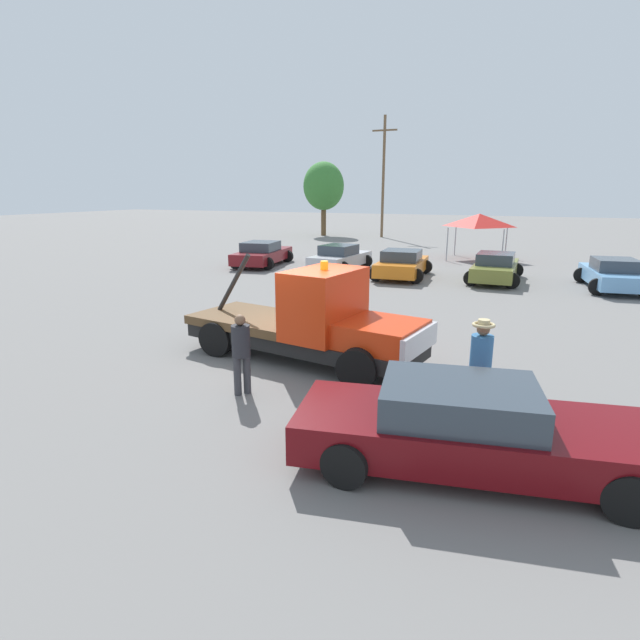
{
  "coord_description": "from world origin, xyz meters",
  "views": [
    {
      "loc": [
        5.08,
        -10.61,
        4.04
      ],
      "look_at": [
        0.5,
        0.0,
        1.05
      ],
      "focal_mm": 28.0,
      "sensor_mm": 36.0,
      "label": 1
    }
  ],
  "objects_px": {
    "person_at_hood": "(241,349)",
    "parked_car_silver": "(340,258)",
    "parked_car_orange": "(402,264)",
    "parked_car_olive": "(495,268)",
    "utility_pole": "(383,175)",
    "canopy_tent_red": "(479,220)",
    "tree_left": "(324,186)",
    "tow_truck": "(314,324)",
    "parked_car_skyblue": "(613,275)",
    "parked_car_maroon": "(262,254)",
    "foreground_car": "(472,429)",
    "person_near_truck": "(481,360)"
  },
  "relations": [
    {
      "from": "parked_car_silver",
      "to": "parked_car_olive",
      "type": "bearing_deg",
      "value": -87.52
    },
    {
      "from": "tow_truck",
      "to": "tree_left",
      "type": "relative_size",
      "value": 0.95
    },
    {
      "from": "parked_car_skyblue",
      "to": "parked_car_olive",
      "type": "bearing_deg",
      "value": 80.95
    },
    {
      "from": "foreground_car",
      "to": "tree_left",
      "type": "distance_m",
      "value": 40.91
    },
    {
      "from": "person_near_truck",
      "to": "canopy_tent_red",
      "type": "relative_size",
      "value": 0.58
    },
    {
      "from": "person_at_hood",
      "to": "parked_car_silver",
      "type": "distance_m",
      "value": 16.85
    },
    {
      "from": "person_near_truck",
      "to": "parked_car_silver",
      "type": "height_order",
      "value": "person_near_truck"
    },
    {
      "from": "tow_truck",
      "to": "parked_car_skyblue",
      "type": "distance_m",
      "value": 15.46
    },
    {
      "from": "parked_car_olive",
      "to": "parked_car_maroon",
      "type": "bearing_deg",
      "value": 89.38
    },
    {
      "from": "utility_pole",
      "to": "parked_car_silver",
      "type": "bearing_deg",
      "value": -79.76
    },
    {
      "from": "parked_car_maroon",
      "to": "parked_car_olive",
      "type": "distance_m",
      "value": 12.4
    },
    {
      "from": "person_at_hood",
      "to": "parked_car_maroon",
      "type": "distance_m",
      "value": 18.39
    },
    {
      "from": "parked_car_maroon",
      "to": "canopy_tent_red",
      "type": "bearing_deg",
      "value": -63.43
    },
    {
      "from": "person_near_truck",
      "to": "parked_car_orange",
      "type": "xyz_separation_m",
      "value": [
        -5.12,
        14.42,
        -0.43
      ]
    },
    {
      "from": "parked_car_orange",
      "to": "tow_truck",
      "type": "bearing_deg",
      "value": -178.7
    },
    {
      "from": "canopy_tent_red",
      "to": "tow_truck",
      "type": "bearing_deg",
      "value": -93.83
    },
    {
      "from": "parked_car_skyblue",
      "to": "utility_pole",
      "type": "distance_m",
      "value": 26.24
    },
    {
      "from": "parked_car_skyblue",
      "to": "utility_pole",
      "type": "xyz_separation_m",
      "value": [
        -16.04,
        20.2,
        4.8
      ]
    },
    {
      "from": "parked_car_skyblue",
      "to": "parked_car_maroon",
      "type": "bearing_deg",
      "value": 81.28
    },
    {
      "from": "parked_car_maroon",
      "to": "parked_car_orange",
      "type": "distance_m",
      "value": 8.23
    },
    {
      "from": "foreground_car",
      "to": "parked_car_silver",
      "type": "height_order",
      "value": "same"
    },
    {
      "from": "tree_left",
      "to": "parked_car_silver",
      "type": "bearing_deg",
      "value": -64.7
    },
    {
      "from": "person_at_hood",
      "to": "parked_car_orange",
      "type": "relative_size",
      "value": 0.37
    },
    {
      "from": "person_at_hood",
      "to": "parked_car_maroon",
      "type": "bearing_deg",
      "value": -23.45
    },
    {
      "from": "canopy_tent_red",
      "to": "utility_pole",
      "type": "bearing_deg",
      "value": 128.04
    },
    {
      "from": "parked_car_olive",
      "to": "canopy_tent_red",
      "type": "bearing_deg",
      "value": 12.78
    },
    {
      "from": "person_at_hood",
      "to": "parked_car_orange",
      "type": "distance_m",
      "value": 15.32
    },
    {
      "from": "parked_car_skyblue",
      "to": "canopy_tent_red",
      "type": "height_order",
      "value": "canopy_tent_red"
    },
    {
      "from": "tow_truck",
      "to": "parked_car_skyblue",
      "type": "xyz_separation_m",
      "value": [
        7.78,
        13.36,
        -0.32
      ]
    },
    {
      "from": "person_near_truck",
      "to": "person_at_hood",
      "type": "xyz_separation_m",
      "value": [
        -4.53,
        -0.88,
        -0.11
      ]
    },
    {
      "from": "parked_car_orange",
      "to": "utility_pole",
      "type": "xyz_separation_m",
      "value": [
        -7.13,
        20.66,
        4.8
      ]
    },
    {
      "from": "foreground_car",
      "to": "parked_car_skyblue",
      "type": "relative_size",
      "value": 1.22
    },
    {
      "from": "person_near_truck",
      "to": "parked_car_olive",
      "type": "bearing_deg",
      "value": -31.37
    },
    {
      "from": "person_at_hood",
      "to": "tree_left",
      "type": "distance_m",
      "value": 38.04
    },
    {
      "from": "parked_car_olive",
      "to": "tree_left",
      "type": "bearing_deg",
      "value": 41.28
    },
    {
      "from": "tow_truck",
      "to": "foreground_car",
      "type": "xyz_separation_m",
      "value": [
        4.1,
        -3.51,
        -0.31
      ]
    },
    {
      "from": "canopy_tent_red",
      "to": "utility_pole",
      "type": "relative_size",
      "value": 0.31
    },
    {
      "from": "parked_car_olive",
      "to": "tree_left",
      "type": "height_order",
      "value": "tree_left"
    },
    {
      "from": "parked_car_silver",
      "to": "tree_left",
      "type": "xyz_separation_m",
      "value": [
        -9.06,
        19.17,
        3.82
      ]
    },
    {
      "from": "foreground_car",
      "to": "utility_pole",
      "type": "relative_size",
      "value": 0.53
    },
    {
      "from": "parked_car_olive",
      "to": "tree_left",
      "type": "relative_size",
      "value": 0.69
    },
    {
      "from": "utility_pole",
      "to": "parked_car_maroon",
      "type": "bearing_deg",
      "value": -93.05
    },
    {
      "from": "parked_car_orange",
      "to": "parked_car_olive",
      "type": "relative_size",
      "value": 0.98
    },
    {
      "from": "person_near_truck",
      "to": "utility_pole",
      "type": "bearing_deg",
      "value": -15.58
    },
    {
      "from": "person_at_hood",
      "to": "utility_pole",
      "type": "height_order",
      "value": "utility_pole"
    },
    {
      "from": "person_near_truck",
      "to": "parked_car_skyblue",
      "type": "height_order",
      "value": "person_near_truck"
    },
    {
      "from": "canopy_tent_red",
      "to": "tree_left",
      "type": "height_order",
      "value": "tree_left"
    },
    {
      "from": "parked_car_orange",
      "to": "parked_car_skyblue",
      "type": "height_order",
      "value": "same"
    },
    {
      "from": "parked_car_orange",
      "to": "parked_car_maroon",
      "type": "bearing_deg",
      "value": 80.32
    },
    {
      "from": "parked_car_maroon",
      "to": "parked_car_skyblue",
      "type": "bearing_deg",
      "value": -99.48
    }
  ]
}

